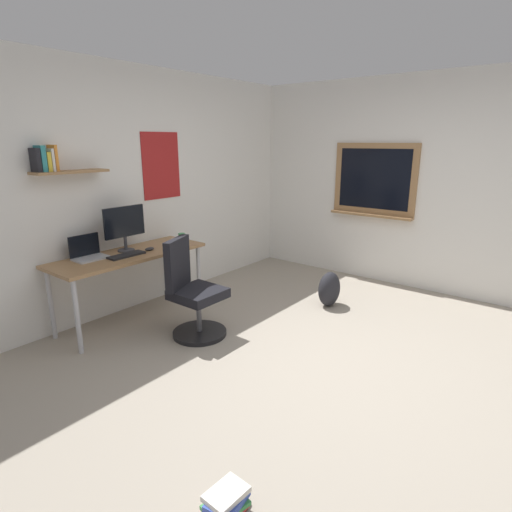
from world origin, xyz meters
The scene contains 12 objects.
ground_plane centered at (0.00, 0.00, 0.00)m, with size 5.20×5.20×0.00m, color #9E9384.
wall_back centered at (-0.01, 2.45, 1.30)m, with size 5.00×0.30×2.60m.
wall_right centered at (2.45, 0.03, 1.30)m, with size 0.22×5.00×2.60m.
desk centered at (-0.45, 2.08, 0.65)m, with size 1.58×0.59×0.73m.
office_chair centered at (-0.29, 1.33, 0.41)m, with size 0.53×0.55×0.95m.
laptop centered at (-0.80, 2.22, 0.78)m, with size 0.31×0.21×0.23m.
monitor_primary centered at (-0.41, 2.17, 1.00)m, with size 0.46×0.17×0.46m.
keyboard centered at (-0.53, 2.00, 0.74)m, with size 0.37×0.13×0.02m, color black.
computer_mouse centered at (-0.25, 2.00, 0.74)m, with size 0.10×0.06×0.03m, color #262628.
coffee_mug centered at (0.24, 2.05, 0.77)m, with size 0.08×0.08×0.09m, color #338C4C.
backpack centered at (1.17, 0.65, 0.20)m, with size 0.32×0.22×0.40m, color #232328.
book_stack_on_floor centered at (-1.62, -0.30, 0.08)m, with size 0.25×0.20×0.16m.
Camera 1 is at (-2.83, -1.45, 1.82)m, focal length 29.13 mm.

